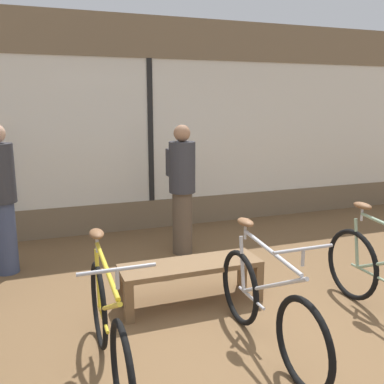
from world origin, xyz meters
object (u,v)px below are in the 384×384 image
Objects in this scene: bicycle_center at (266,306)px; customer_mid_floor at (182,185)px; bicycle_left at (108,329)px; customer_by_window at (1,197)px; display_bench at (191,270)px.

customer_mid_floor reaches higher than bicycle_center.
customer_by_window reaches higher than bicycle_left.
customer_mid_floor reaches higher than display_bench.
bicycle_left is 1.22× the size of display_bench.
display_bench is at bearing 106.01° from bicycle_center.
bicycle_center is 0.98× the size of customer_mid_floor.
bicycle_center is (1.24, -0.05, -0.02)m from bicycle_left.
bicycle_center is 0.95× the size of customer_by_window.
customer_by_window is at bearing 108.42° from bicycle_left.
bicycle_center is at bearing -92.51° from customer_mid_floor.
customer_by_window is at bearing 140.22° from display_bench.
customer_mid_floor is (0.39, 1.41, 0.57)m from display_bench.
bicycle_left is at bearing -135.62° from display_bench.
display_bench is 2.36m from customer_by_window.
display_bench is at bearing 44.38° from bicycle_left.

